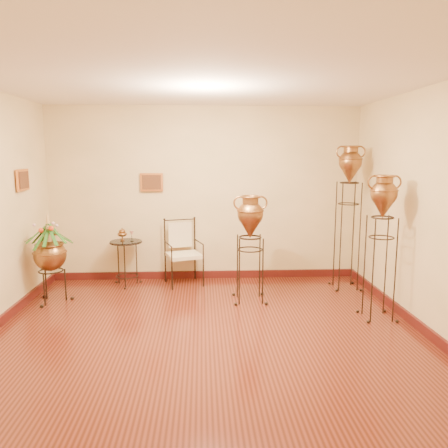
{
  "coord_description": "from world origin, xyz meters",
  "views": [
    {
      "loc": [
        -0.05,
        -4.57,
        2.04
      ],
      "look_at": [
        0.25,
        1.3,
        1.1
      ],
      "focal_mm": 35.0,
      "sensor_mm": 36.0,
      "label": 1
    }
  ],
  "objects_px": {
    "amphora_mid": "(381,246)",
    "side_table": "(127,262)",
    "planter_urn": "(50,251)",
    "armchair": "(184,253)",
    "amphora_tall": "(348,216)"
  },
  "relations": [
    {
      "from": "amphora_mid",
      "to": "side_table",
      "type": "xyz_separation_m",
      "value": [
        -3.39,
        1.57,
        -0.55
      ]
    },
    {
      "from": "planter_urn",
      "to": "armchair",
      "type": "bearing_deg",
      "value": 22.24
    },
    {
      "from": "armchair",
      "to": "amphora_mid",
      "type": "bearing_deg",
      "value": -49.49
    },
    {
      "from": "amphora_tall",
      "to": "side_table",
      "type": "relative_size",
      "value": 2.45
    },
    {
      "from": "planter_urn",
      "to": "side_table",
      "type": "bearing_deg",
      "value": 39.09
    },
    {
      "from": "amphora_mid",
      "to": "planter_urn",
      "type": "height_order",
      "value": "amphora_mid"
    },
    {
      "from": "amphora_tall",
      "to": "planter_urn",
      "type": "bearing_deg",
      "value": -174.36
    },
    {
      "from": "armchair",
      "to": "side_table",
      "type": "distance_m",
      "value": 0.91
    },
    {
      "from": "amphora_tall",
      "to": "planter_urn",
      "type": "distance_m",
      "value": 4.34
    },
    {
      "from": "amphora_tall",
      "to": "armchair",
      "type": "relative_size",
      "value": 2.14
    },
    {
      "from": "amphora_mid",
      "to": "amphora_tall",
      "type": "bearing_deg",
      "value": 90.0
    },
    {
      "from": "armchair",
      "to": "side_table",
      "type": "relative_size",
      "value": 1.14
    },
    {
      "from": "planter_urn",
      "to": "amphora_mid",
      "type": "bearing_deg",
      "value": -10.9
    },
    {
      "from": "amphora_mid",
      "to": "planter_urn",
      "type": "bearing_deg",
      "value": 169.1
    },
    {
      "from": "side_table",
      "to": "amphora_mid",
      "type": "bearing_deg",
      "value": -24.84
    }
  ]
}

